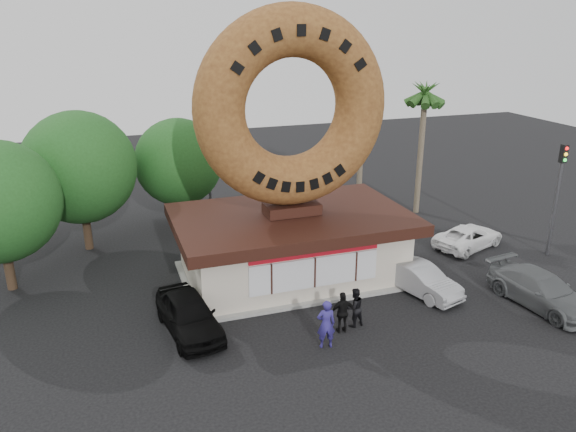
% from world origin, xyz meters
% --- Properties ---
extents(ground, '(90.00, 90.00, 0.00)m').
position_xyz_m(ground, '(0.00, 0.00, 0.00)').
color(ground, black).
rests_on(ground, ground).
extents(donut_shop, '(11.20, 7.20, 3.80)m').
position_xyz_m(donut_shop, '(0.00, 5.98, 1.77)').
color(donut_shop, beige).
rests_on(donut_shop, ground).
extents(giant_donut, '(9.01, 2.30, 9.01)m').
position_xyz_m(giant_donut, '(0.00, 6.00, 8.30)').
color(giant_donut, '#9C652D').
rests_on(giant_donut, donut_shop).
extents(tree_west, '(6.00, 6.00, 7.65)m').
position_xyz_m(tree_west, '(-9.50, 13.00, 4.64)').
color(tree_west, '#473321').
rests_on(tree_west, ground).
extents(tree_mid, '(5.20, 5.20, 6.63)m').
position_xyz_m(tree_mid, '(-4.00, 15.00, 4.02)').
color(tree_mid, '#473321').
rests_on(tree_mid, ground).
extents(palm_near, '(2.60, 2.60, 9.75)m').
position_xyz_m(palm_near, '(7.50, 14.00, 8.41)').
color(palm_near, '#726651').
rests_on(palm_near, ground).
extents(palm_far, '(2.60, 2.60, 8.75)m').
position_xyz_m(palm_far, '(11.00, 12.50, 7.48)').
color(palm_far, '#726651').
rests_on(palm_far, ground).
extents(street_lamp, '(2.11, 0.20, 8.00)m').
position_xyz_m(street_lamp, '(-1.86, 16.00, 4.48)').
color(street_lamp, '#59595E').
rests_on(street_lamp, ground).
extents(traffic_signal, '(0.30, 0.38, 6.07)m').
position_xyz_m(traffic_signal, '(14.00, 3.99, 3.87)').
color(traffic_signal, '#59595E').
rests_on(traffic_signal, ground).
extents(person_left, '(0.80, 0.59, 2.01)m').
position_xyz_m(person_left, '(-0.85, -0.45, 1.00)').
color(person_left, navy).
rests_on(person_left, ground).
extents(person_center, '(0.93, 0.78, 1.70)m').
position_xyz_m(person_center, '(0.88, 0.65, 0.85)').
color(person_center, black).
rests_on(person_center, ground).
extents(person_right, '(1.08, 0.52, 1.79)m').
position_xyz_m(person_right, '(0.22, 0.35, 0.89)').
color(person_right, black).
rests_on(person_right, ground).
extents(car_black, '(2.51, 4.90, 1.60)m').
position_xyz_m(car_black, '(-5.68, 2.39, 0.80)').
color(car_black, black).
rests_on(car_black, ground).
extents(car_silver, '(2.61, 4.42, 1.38)m').
position_xyz_m(car_silver, '(5.05, 2.36, 0.69)').
color(car_silver, '#9E9EA2').
rests_on(car_silver, ground).
extents(car_grey, '(2.75, 5.38, 1.49)m').
position_xyz_m(car_grey, '(9.49, -0.45, 0.75)').
color(car_grey, slate).
rests_on(car_grey, ground).
extents(car_white, '(4.89, 3.43, 1.24)m').
position_xyz_m(car_white, '(10.58, 6.31, 0.62)').
color(car_white, white).
rests_on(car_white, ground).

